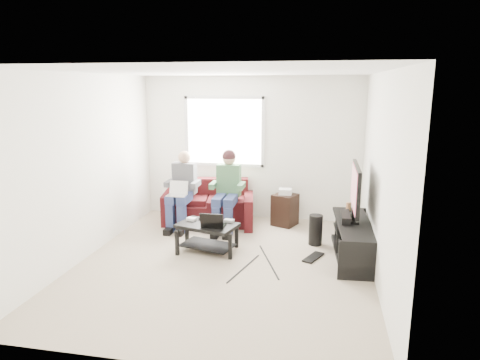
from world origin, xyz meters
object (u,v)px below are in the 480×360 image
coffee_table (207,231)px  end_table (285,209)px  tv_stand (353,242)px  tv (356,190)px  subwoofer (316,230)px  sofa (209,207)px

coffee_table → end_table: end_table is taller
tv_stand → tv: 0.76m
tv_stand → end_table: (-1.10, 1.29, 0.06)m
subwoofer → end_table: (-0.56, 0.87, 0.06)m
sofa → subwoofer: size_ratio=3.70×
coffee_table → subwoofer: (1.58, 0.59, -0.07)m
subwoofer → end_table: end_table is taller
tv_stand → tv: size_ratio=1.45×
sofa → tv_stand: sofa is taller
sofa → coffee_table: (0.34, -1.33, 0.02)m
sofa → subwoofer: sofa is taller
tv → end_table: (-1.09, 1.19, -0.69)m
sofa → tv: size_ratio=1.60×
end_table → tv: bearing=-47.4°
end_table → sofa: bearing=-174.7°
coffee_table → tv: size_ratio=0.87×
coffee_table → tv: (2.11, 0.27, 0.67)m
subwoofer → end_table: 1.04m
coffee_table → tv_stand: (2.12, 0.17, -0.08)m
sofa → tv_stand: size_ratio=1.10×
tv → coffee_table: bearing=-172.7°
subwoofer → tv: bearing=-30.3°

